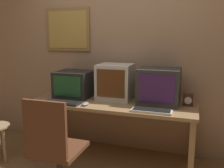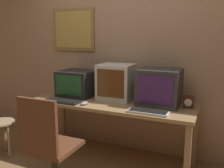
{
  "view_description": "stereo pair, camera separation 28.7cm",
  "coord_description": "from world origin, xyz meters",
  "px_view_note": "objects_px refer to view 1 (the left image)",
  "views": [
    {
      "loc": [
        0.89,
        -1.66,
        1.5
      ],
      "look_at": [
        0.0,
        1.02,
        0.95
      ],
      "focal_mm": 40.0,
      "sensor_mm": 36.0,
      "label": 1
    },
    {
      "loc": [
        1.16,
        -1.55,
        1.5
      ],
      "look_at": [
        0.0,
        1.02,
        0.95
      ],
      "focal_mm": 40.0,
      "sensor_mm": 36.0,
      "label": 2
    }
  ],
  "objects_px": {
    "monitor_center": "(115,82)",
    "keyboard_main": "(61,102)",
    "desk_clock": "(188,100)",
    "mouse_near_keyboard": "(85,104)",
    "monitor_left": "(75,84)",
    "office_chair": "(55,155)",
    "keyboard_side": "(151,111)",
    "monitor_right": "(159,86)"
  },
  "relations": [
    {
      "from": "monitor_center",
      "to": "office_chair",
      "type": "relative_size",
      "value": 0.44
    },
    {
      "from": "desk_clock",
      "to": "mouse_near_keyboard",
      "type": "bearing_deg",
      "value": -162.16
    },
    {
      "from": "monitor_right",
      "to": "keyboard_side",
      "type": "height_order",
      "value": "monitor_right"
    },
    {
      "from": "keyboard_main",
      "to": "office_chair",
      "type": "distance_m",
      "value": 0.7
    },
    {
      "from": "monitor_center",
      "to": "keyboard_side",
      "type": "relative_size",
      "value": 1.04
    },
    {
      "from": "monitor_right",
      "to": "mouse_near_keyboard",
      "type": "relative_size",
      "value": 4.0
    },
    {
      "from": "monitor_right",
      "to": "mouse_near_keyboard",
      "type": "xyz_separation_m",
      "value": [
        -0.76,
        -0.36,
        -0.18
      ]
    },
    {
      "from": "desk_clock",
      "to": "keyboard_main",
      "type": "bearing_deg",
      "value": -165.34
    },
    {
      "from": "keyboard_side",
      "to": "office_chair",
      "type": "height_order",
      "value": "office_chair"
    },
    {
      "from": "monitor_left",
      "to": "monitor_center",
      "type": "xyz_separation_m",
      "value": [
        0.52,
        0.04,
        0.05
      ]
    },
    {
      "from": "keyboard_side",
      "to": "desk_clock",
      "type": "distance_m",
      "value": 0.5
    },
    {
      "from": "monitor_left",
      "to": "keyboard_side",
      "type": "xyz_separation_m",
      "value": [
        1.04,
        -0.36,
        -0.15
      ]
    },
    {
      "from": "keyboard_main",
      "to": "keyboard_side",
      "type": "relative_size",
      "value": 1.08
    },
    {
      "from": "monitor_left",
      "to": "monitor_center",
      "type": "distance_m",
      "value": 0.53
    },
    {
      "from": "monitor_left",
      "to": "desk_clock",
      "type": "height_order",
      "value": "monitor_left"
    },
    {
      "from": "monitor_center",
      "to": "keyboard_main",
      "type": "distance_m",
      "value": 0.68
    },
    {
      "from": "monitor_left",
      "to": "mouse_near_keyboard",
      "type": "bearing_deg",
      "value": -49.43
    },
    {
      "from": "monitor_right",
      "to": "keyboard_main",
      "type": "xyz_separation_m",
      "value": [
        -1.05,
        -0.37,
        -0.19
      ]
    },
    {
      "from": "mouse_near_keyboard",
      "to": "desk_clock",
      "type": "xyz_separation_m",
      "value": [
        1.08,
        0.35,
        0.05
      ]
    },
    {
      "from": "monitor_right",
      "to": "desk_clock",
      "type": "distance_m",
      "value": 0.35
    },
    {
      "from": "monitor_right",
      "to": "desk_clock",
      "type": "bearing_deg",
      "value": -1.62
    },
    {
      "from": "desk_clock",
      "to": "keyboard_side",
      "type": "bearing_deg",
      "value": -133.78
    },
    {
      "from": "monitor_right",
      "to": "monitor_center",
      "type": "bearing_deg",
      "value": 176.39
    },
    {
      "from": "monitor_center",
      "to": "desk_clock",
      "type": "height_order",
      "value": "monitor_center"
    },
    {
      "from": "monitor_left",
      "to": "keyboard_main",
      "type": "distance_m",
      "value": 0.39
    },
    {
      "from": "monitor_center",
      "to": "mouse_near_keyboard",
      "type": "relative_size",
      "value": 3.73
    },
    {
      "from": "monitor_center",
      "to": "mouse_near_keyboard",
      "type": "xyz_separation_m",
      "value": [
        -0.22,
        -0.39,
        -0.2
      ]
    },
    {
      "from": "monitor_center",
      "to": "keyboard_main",
      "type": "height_order",
      "value": "monitor_center"
    },
    {
      "from": "monitor_left",
      "to": "office_chair",
      "type": "xyz_separation_m",
      "value": [
        0.25,
        -0.93,
        -0.49
      ]
    },
    {
      "from": "monitor_center",
      "to": "monitor_left",
      "type": "bearing_deg",
      "value": -175.77
    },
    {
      "from": "monitor_left",
      "to": "desk_clock",
      "type": "relative_size",
      "value": 3.25
    },
    {
      "from": "monitor_center",
      "to": "mouse_near_keyboard",
      "type": "distance_m",
      "value": 0.49
    },
    {
      "from": "monitor_right",
      "to": "keyboard_main",
      "type": "distance_m",
      "value": 1.13
    },
    {
      "from": "monitor_center",
      "to": "monitor_right",
      "type": "relative_size",
      "value": 0.93
    },
    {
      "from": "monitor_center",
      "to": "keyboard_side",
      "type": "xyz_separation_m",
      "value": [
        0.51,
        -0.4,
        -0.2
      ]
    },
    {
      "from": "keyboard_main",
      "to": "desk_clock",
      "type": "height_order",
      "value": "desk_clock"
    },
    {
      "from": "monitor_center",
      "to": "desk_clock",
      "type": "distance_m",
      "value": 0.87
    },
    {
      "from": "monitor_left",
      "to": "desk_clock",
      "type": "bearing_deg",
      "value": -0.16
    },
    {
      "from": "keyboard_main",
      "to": "keyboard_side",
      "type": "height_order",
      "value": "same"
    },
    {
      "from": "monitor_center",
      "to": "keyboard_main",
      "type": "relative_size",
      "value": 0.96
    },
    {
      "from": "desk_clock",
      "to": "monitor_center",
      "type": "bearing_deg",
      "value": 177.14
    },
    {
      "from": "monitor_left",
      "to": "monitor_right",
      "type": "relative_size",
      "value": 0.96
    }
  ]
}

